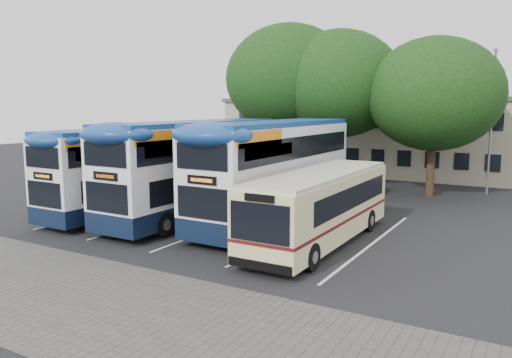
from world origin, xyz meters
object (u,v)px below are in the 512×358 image
object	(u,v)px
bus_dd_left	(132,166)
bus_single	(321,203)
tree_mid	(339,84)
bus_dd_mid	(195,165)
bus_dd_right	(276,167)
tree_left	(289,79)
tree_right	(434,94)
lamp_post	(492,114)

from	to	relation	value
bus_dd_left	bus_single	distance (m)	11.00
tree_mid	bus_dd_mid	size ratio (longest dim) A/B	0.92
tree_mid	bus_dd_right	xyz separation A→B (m)	(1.30, -11.43, -4.34)
tree_left	bus_dd_right	distance (m)	13.05
tree_mid	tree_right	bearing A→B (deg)	-2.58
bus_dd_left	bus_dd_right	xyz separation A→B (m)	(7.62, 1.71, 0.23)
bus_single	tree_right	bearing A→B (deg)	83.11
tree_left	lamp_post	bearing A→B (deg)	10.75
tree_left	bus_dd_right	xyz separation A→B (m)	(4.89, -11.12, -4.77)
tree_mid	bus_dd_left	size ratio (longest dim) A/B	1.00
tree_right	bus_dd_left	world-z (taller)	tree_right
lamp_post	bus_dd_right	world-z (taller)	lamp_post
bus_dd_mid	bus_single	bearing A→B (deg)	-9.68
tree_left	tree_mid	world-z (taller)	tree_left
lamp_post	bus_dd_mid	distance (m)	19.06
tree_left	tree_mid	size ratio (longest dim) A/B	1.06
tree_right	bus_single	bearing A→B (deg)	-96.89
lamp_post	bus_single	distance (m)	16.87
bus_single	tree_mid	bearing A→B (deg)	108.65
bus_dd_right	bus_single	bearing A→B (deg)	-34.47
lamp_post	bus_single	size ratio (longest dim) A/B	0.91
bus_dd_left	bus_dd_right	distance (m)	7.81
tree_mid	bus_dd_right	world-z (taller)	tree_mid
tree_mid	tree_left	bearing A→B (deg)	-175.05
lamp_post	tree_mid	distance (m)	9.72
tree_left	bus_single	distance (m)	16.75
tree_right	bus_dd_left	distance (m)	18.39
bus_dd_right	tree_left	bearing A→B (deg)	113.76
tree_mid	tree_right	distance (m)	6.31
bus_dd_right	tree_mid	bearing A→B (deg)	96.47
bus_dd_mid	bus_dd_left	bearing A→B (deg)	-169.24
tree_mid	bus_dd_mid	xyz separation A→B (m)	(-2.74, -12.46, -4.36)
lamp_post	bus_dd_right	distance (m)	15.92
bus_single	bus_dd_mid	bearing A→B (deg)	170.32
lamp_post	bus_dd_right	xyz separation A→B (m)	(-7.99, -13.56, -2.40)
bus_dd_mid	tree_left	bearing A→B (deg)	94.03
tree_right	bus_single	world-z (taller)	tree_right
tree_left	bus_single	world-z (taller)	tree_left
lamp_post	tree_right	size ratio (longest dim) A/B	0.93
tree_right	bus_single	distance (m)	14.29
tree_right	tree_mid	bearing A→B (deg)	177.42
tree_mid	bus_single	xyz separation A→B (m)	(4.63, -13.71, -5.35)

